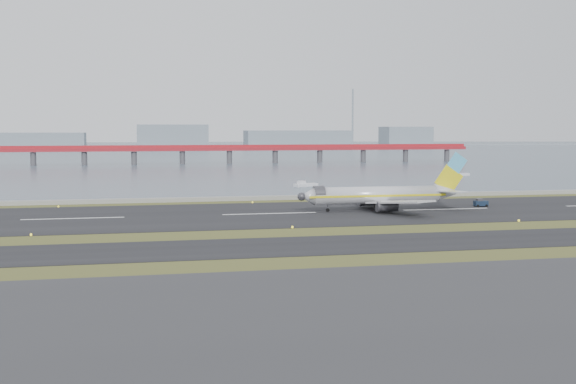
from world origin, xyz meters
name	(u,v)px	position (x,y,z in m)	size (l,w,h in m)	color
ground	(302,234)	(0.00, 0.00, 0.00)	(1000.00, 1000.00, 0.00)	#344619
apron_strip	(431,315)	(0.00, -55.00, 0.05)	(1000.00, 50.00, 0.10)	#303032
taxiway_strip	(319,245)	(0.00, -12.00, 0.05)	(1000.00, 18.00, 0.10)	black
runway_strip	(270,214)	(0.00, 30.00, 0.05)	(1000.00, 45.00, 0.10)	black
seawall	(248,198)	(0.00, 60.00, 0.50)	(1000.00, 2.50, 1.00)	#999994
bay_water	(170,151)	(0.00, 460.00, 0.00)	(1400.00, 800.00, 1.30)	#475566
red_pier	(229,150)	(20.00, 250.00, 7.28)	(260.00, 5.00, 10.20)	#A81C26
far_shoreline	(176,140)	(13.62, 620.00, 6.07)	(1400.00, 80.00, 60.50)	gray
airliner	(383,195)	(25.43, 30.81, 3.46)	(38.52, 32.89, 12.80)	silver
pushback_tug	(481,203)	(50.14, 33.48, 0.94)	(3.13, 1.98, 1.94)	#132236
workboat_near	(305,185)	(24.14, 98.98, 0.60)	(8.12, 5.09, 1.89)	silver
workboat_far	(459,174)	(93.43, 136.63, 0.60)	(8.05, 3.30, 1.90)	silver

